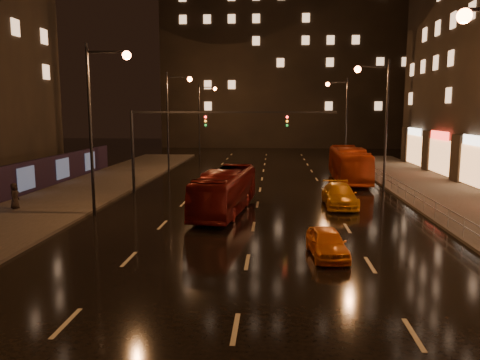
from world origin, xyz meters
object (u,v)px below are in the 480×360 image
object	(u,v)px
bus_curb	(349,164)
pedestrian_c	(14,196)
taxi_near	(327,243)
bus_red	(225,191)
taxi_far	(340,195)

from	to	relation	value
bus_curb	pedestrian_c	size ratio (longest dim) A/B	6.65
taxi_near	pedestrian_c	xyz separation A→B (m)	(-18.37, 7.90, 0.35)
bus_red	taxi_far	xyz separation A→B (m)	(7.29, 2.33, -0.60)
taxi_near	taxi_far	world-z (taller)	taxi_far
taxi_far	pedestrian_c	distance (m)	20.61
bus_curb	taxi_near	distance (m)	22.58
bus_curb	taxi_far	distance (m)	11.49
bus_red	pedestrian_c	size ratio (longest dim) A/B	5.84
bus_curb	pedestrian_c	bearing A→B (deg)	-146.62
bus_red	bus_curb	xyz separation A→B (m)	(9.63, 13.55, 0.18)
taxi_near	taxi_far	xyz separation A→B (m)	(2.02, 10.92, 0.11)
taxi_near	pedestrian_c	distance (m)	20.00
bus_curb	taxi_near	size ratio (longest dim) A/B	2.99
taxi_near	bus_red	bearing A→B (deg)	116.27
taxi_near	pedestrian_c	world-z (taller)	pedestrian_c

